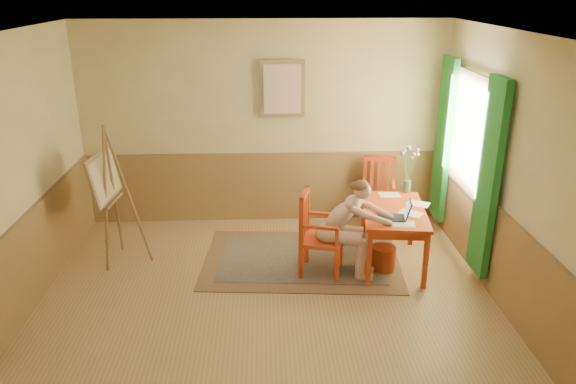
{
  "coord_description": "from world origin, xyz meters",
  "views": [
    {
      "loc": [
        -0.01,
        -5.17,
        3.23
      ],
      "look_at": [
        0.25,
        0.55,
        1.05
      ],
      "focal_mm": 34.39,
      "sensor_mm": 36.0,
      "label": 1
    }
  ],
  "objects_px": {
    "chair_back": "(378,194)",
    "laptop": "(397,215)",
    "table": "(394,216)",
    "figure": "(347,224)",
    "easel": "(107,182)",
    "chair_left": "(317,234)"
  },
  "relations": [
    {
      "from": "chair_back",
      "to": "laptop",
      "type": "bearing_deg",
      "value": -93.23
    },
    {
      "from": "table",
      "to": "laptop",
      "type": "relative_size",
      "value": 3.22
    },
    {
      "from": "table",
      "to": "chair_back",
      "type": "bearing_deg",
      "value": 87.83
    },
    {
      "from": "figure",
      "to": "chair_back",
      "type": "bearing_deg",
      "value": 64.46
    },
    {
      "from": "chair_back",
      "to": "easel",
      "type": "relative_size",
      "value": 0.57
    },
    {
      "from": "table",
      "to": "chair_back",
      "type": "relative_size",
      "value": 1.29
    },
    {
      "from": "chair_left",
      "to": "chair_back",
      "type": "bearing_deg",
      "value": 52.69
    },
    {
      "from": "figure",
      "to": "table",
      "type": "bearing_deg",
      "value": 22.38
    },
    {
      "from": "table",
      "to": "chair_back",
      "type": "height_order",
      "value": "chair_back"
    },
    {
      "from": "table",
      "to": "chair_left",
      "type": "bearing_deg",
      "value": -169.18
    },
    {
      "from": "table",
      "to": "easel",
      "type": "distance_m",
      "value": 3.42
    },
    {
      "from": "table",
      "to": "chair_back",
      "type": "distance_m",
      "value": 1.1
    },
    {
      "from": "figure",
      "to": "easel",
      "type": "xyz_separation_m",
      "value": [
        -2.79,
        0.5,
        0.36
      ]
    },
    {
      "from": "chair_left",
      "to": "figure",
      "type": "distance_m",
      "value": 0.37
    },
    {
      "from": "laptop",
      "to": "chair_back",
      "type": "bearing_deg",
      "value": 86.77
    },
    {
      "from": "table",
      "to": "chair_left",
      "type": "height_order",
      "value": "chair_left"
    },
    {
      "from": "laptop",
      "to": "easel",
      "type": "height_order",
      "value": "easel"
    },
    {
      "from": "chair_left",
      "to": "laptop",
      "type": "height_order",
      "value": "chair_left"
    },
    {
      "from": "figure",
      "to": "easel",
      "type": "relative_size",
      "value": 0.69
    },
    {
      "from": "chair_left",
      "to": "figure",
      "type": "height_order",
      "value": "figure"
    },
    {
      "from": "chair_back",
      "to": "figure",
      "type": "xyz_separation_m",
      "value": [
        -0.64,
        -1.34,
        0.16
      ]
    },
    {
      "from": "table",
      "to": "figure",
      "type": "relative_size",
      "value": 1.07
    }
  ]
}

